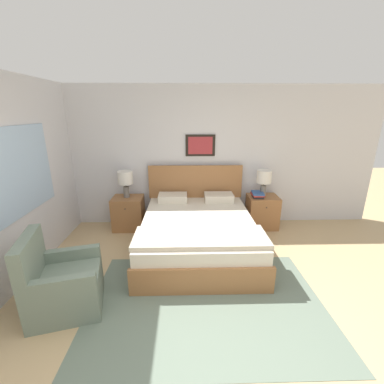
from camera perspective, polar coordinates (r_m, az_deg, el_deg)
ground_plane at (r=2.73m, az=3.10°, el=-34.22°), size 16.00×16.00×0.00m
wall_back at (r=4.89m, az=0.47°, el=7.70°), size 6.96×0.09×2.60m
wall_left at (r=3.97m, az=-34.13°, el=2.30°), size 0.08×5.51×2.60m
area_rug_main at (r=3.27m, az=3.22°, el=-23.28°), size 2.70×1.88×0.01m
bed at (r=4.13m, az=1.30°, el=-8.92°), size 1.77×2.14×1.17m
armchair at (r=3.35m, az=-26.95°, el=-17.88°), size 0.87×0.84×0.92m
nightstand_near_window at (r=4.99m, az=-13.93°, el=-4.53°), size 0.55×0.48×0.62m
nightstand_by_door at (r=5.08m, az=15.30°, el=-4.22°), size 0.55×0.48×0.62m
table_lamp_near_window at (r=4.81m, az=-14.60°, el=2.78°), size 0.27×0.27×0.49m
table_lamp_by_door at (r=4.90m, az=15.73°, el=2.97°), size 0.27×0.27×0.49m
book_thick_bottom at (r=4.90m, az=14.35°, el=-0.90°), size 0.20×0.25×0.04m
book_hardcover_middle at (r=4.89m, az=14.38°, el=-0.53°), size 0.21×0.26×0.03m
book_novel_upper at (r=4.88m, az=14.41°, el=-0.21°), size 0.23×0.30×0.03m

